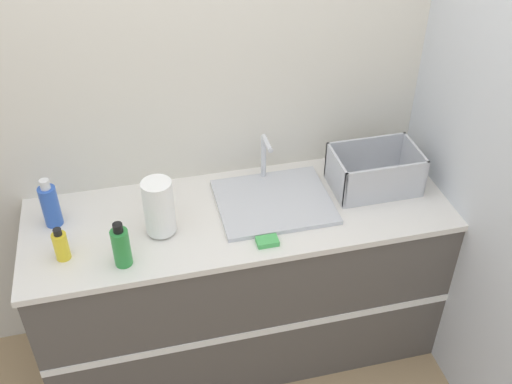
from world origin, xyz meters
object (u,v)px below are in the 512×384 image
at_px(sink, 273,200).
at_px(bottle_yellow, 61,245).
at_px(paper_towel_roll, 159,207).
at_px(bottle_blue, 50,205).
at_px(dish_rack, 374,174).
at_px(bottle_green, 121,246).

bearing_deg(sink, bottle_yellow, -170.71).
bearing_deg(paper_towel_roll, bottle_yellow, -170.41).
bearing_deg(bottle_blue, dish_rack, -2.83).
bearing_deg(sink, bottle_blue, 175.20).
bearing_deg(bottle_yellow, sink, 9.29).
bearing_deg(sink, bottle_green, -160.64).
bearing_deg(bottle_green, bottle_blue, 130.76).
bearing_deg(sink, dish_rack, 1.10).
height_order(paper_towel_roll, dish_rack, paper_towel_roll).
height_order(bottle_yellow, bottle_green, bottle_green).
distance_m(bottle_yellow, bottle_green, 0.25).
relative_size(sink, paper_towel_roll, 1.96).
bearing_deg(paper_towel_roll, bottle_blue, 159.96).
xyz_separation_m(sink, dish_rack, (0.48, 0.01, 0.06)).
bearing_deg(sink, paper_towel_roll, -170.94).
distance_m(sink, paper_towel_roll, 0.53).
distance_m(paper_towel_roll, bottle_blue, 0.47).
distance_m(sink, bottle_yellow, 0.93).
xyz_separation_m(paper_towel_roll, bottle_green, (-0.17, -0.16, -0.04)).
xyz_separation_m(bottle_yellow, bottle_blue, (-0.04, 0.23, 0.04)).
bearing_deg(dish_rack, bottle_yellow, -173.51).
bearing_deg(bottle_yellow, bottle_green, -20.94).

